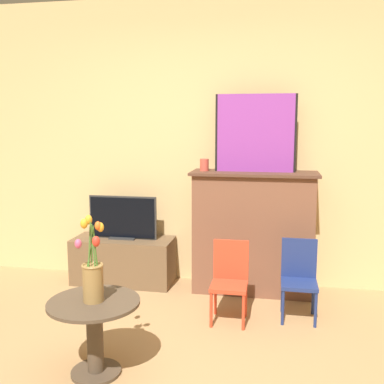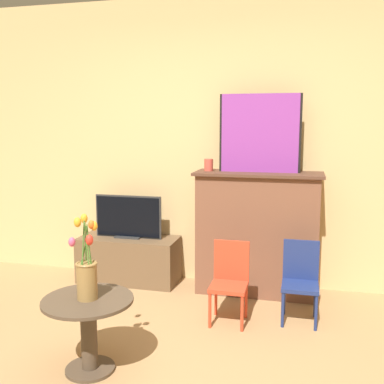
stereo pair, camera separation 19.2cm
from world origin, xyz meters
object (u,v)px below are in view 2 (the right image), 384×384
object	(u,v)px
vase_tulips	(87,272)
tv_monitor	(128,217)
painting	(260,133)
chair_red	(230,278)
chair_blue	(300,277)

from	to	relation	value
vase_tulips	tv_monitor	bearing A→B (deg)	103.01
painting	vase_tulips	xyz separation A→B (m)	(-0.88, -1.61, -0.81)
painting	chair_red	bearing A→B (deg)	-102.13
painting	tv_monitor	bearing A→B (deg)	-179.04
tv_monitor	chair_red	bearing A→B (deg)	-30.55
vase_tulips	painting	bearing A→B (deg)	61.34
painting	vase_tulips	size ratio (longest dim) A/B	1.38
chair_blue	chair_red	bearing A→B (deg)	-164.87
painting	vase_tulips	bearing A→B (deg)	-118.66
painting	vase_tulips	world-z (taller)	painting
chair_red	chair_blue	size ratio (longest dim) A/B	1.00
tv_monitor	chair_blue	distance (m)	1.74
chair_red	chair_blue	world-z (taller)	same
tv_monitor	vase_tulips	size ratio (longest dim) A/B	1.28
chair_blue	tv_monitor	bearing A→B (deg)	162.84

